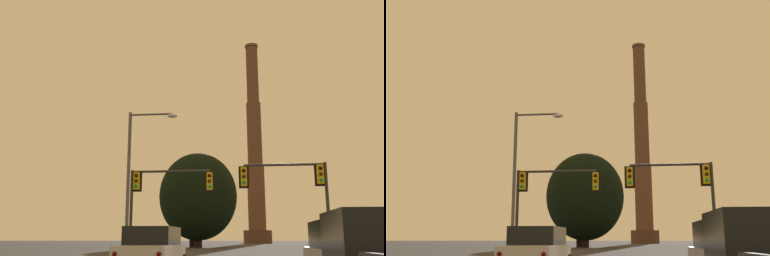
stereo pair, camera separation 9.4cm
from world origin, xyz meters
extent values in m
cube|color=black|center=(-2.89, 16.37, 1.51)|extent=(1.86, 2.85, 0.70)
sphere|color=#500705|center=(-3.74, 13.85, 0.89)|extent=(0.17, 0.17, 0.17)
sphere|color=#500705|center=(-2.18, 13.80, 0.89)|extent=(0.17, 0.17, 0.17)
cube|color=black|center=(3.44, 10.56, 1.51)|extent=(1.83, 2.83, 0.70)
cylinder|color=#2D2D30|center=(5.30, 23.35, 2.75)|extent=(0.18, 0.18, 5.50)
cube|color=yellow|center=(5.01, 23.35, 4.83)|extent=(0.34, 0.34, 1.04)
cube|color=black|center=(5.01, 23.53, 4.83)|extent=(0.58, 0.03, 1.25)
sphere|color=#320504|center=(5.01, 23.16, 5.15)|extent=(0.22, 0.22, 0.22)
sphere|color=#352604|center=(5.01, 23.16, 4.83)|extent=(0.22, 0.22, 0.22)
sphere|color=green|center=(5.01, 23.16, 4.50)|extent=(0.22, 0.22, 0.22)
cylinder|color=#2D2D30|center=(3.07, 23.35, 5.40)|extent=(4.46, 0.14, 0.14)
sphere|color=#2D2D30|center=(5.30, 23.35, 5.40)|extent=(0.18, 0.18, 0.18)
cube|color=yellow|center=(0.84, 23.35, 4.76)|extent=(0.34, 0.34, 1.04)
cube|color=black|center=(0.84, 23.53, 4.76)|extent=(0.58, 0.03, 1.25)
sphere|color=#320504|center=(0.84, 23.16, 5.08)|extent=(0.22, 0.22, 0.22)
sphere|color=#352604|center=(0.84, 23.16, 4.76)|extent=(0.22, 0.22, 0.22)
sphere|color=green|center=(0.84, 23.16, 4.43)|extent=(0.22, 0.22, 0.22)
cylinder|color=#2D2D30|center=(-5.92, 24.92, 2.73)|extent=(0.18, 0.18, 5.46)
cube|color=yellow|center=(-5.63, 24.92, 4.79)|extent=(0.34, 0.34, 1.04)
cube|color=black|center=(-5.63, 25.10, 4.79)|extent=(0.58, 0.03, 1.25)
sphere|color=#320504|center=(-5.63, 24.73, 5.12)|extent=(0.22, 0.22, 0.22)
sphere|color=#352604|center=(-5.63, 24.73, 4.79)|extent=(0.22, 0.22, 0.22)
sphere|color=green|center=(-5.63, 24.73, 4.47)|extent=(0.22, 0.22, 0.22)
cylinder|color=#2D2D30|center=(-3.55, 24.92, 5.36)|extent=(4.73, 0.14, 0.14)
sphere|color=#2D2D30|center=(-5.92, 24.92, 5.36)|extent=(0.18, 0.18, 0.18)
cube|color=yellow|center=(-1.19, 24.92, 4.72)|extent=(0.34, 0.34, 1.04)
cube|color=black|center=(-1.19, 25.10, 4.72)|extent=(0.58, 0.03, 1.25)
sphere|color=#320504|center=(-1.19, 24.73, 5.05)|extent=(0.22, 0.22, 0.22)
sphere|color=#352604|center=(-1.19, 24.73, 4.72)|extent=(0.22, 0.22, 0.22)
sphere|color=green|center=(-1.19, 24.73, 4.40)|extent=(0.22, 0.22, 0.22)
cylinder|color=#56565B|center=(-5.94, 24.08, 4.44)|extent=(0.20, 0.20, 8.89)
cylinder|color=#56565B|center=(-4.65, 24.08, 8.74)|extent=(2.60, 0.12, 0.12)
sphere|color=#56565B|center=(-5.94, 24.08, 8.74)|extent=(0.20, 0.20, 0.20)
ellipsoid|color=silver|center=(-3.35, 24.08, 8.62)|extent=(0.64, 0.36, 0.26)
cylinder|color=#523427|center=(5.29, 134.11, 1.86)|extent=(8.26, 8.26, 3.73)
cylinder|color=brown|center=(5.29, 134.11, 13.47)|extent=(5.16, 5.16, 19.48)
cylinder|color=brown|center=(5.29, 134.11, 32.95)|extent=(4.44, 4.44, 19.48)
cylinder|color=brown|center=(5.29, 134.11, 52.43)|extent=(3.72, 3.72, 19.48)
cylinder|color=brown|center=(5.29, 134.11, 61.82)|extent=(4.16, 4.16, 0.70)
cylinder|color=black|center=(-7.37, 72.72, 1.64)|extent=(0.94, 0.94, 3.28)
ellipsoid|color=black|center=(-7.37, 72.72, 7.98)|extent=(9.44, 8.50, 12.54)
cylinder|color=black|center=(-6.18, 70.31, 1.40)|extent=(1.24, 1.24, 2.80)
ellipsoid|color=black|center=(-6.18, 70.31, 8.00)|extent=(12.44, 11.20, 13.88)
camera|label=1|loc=(0.64, -1.78, 1.40)|focal=42.00mm
camera|label=2|loc=(0.73, -1.77, 1.40)|focal=42.00mm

